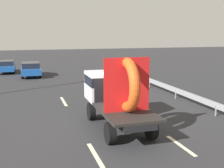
{
  "coord_description": "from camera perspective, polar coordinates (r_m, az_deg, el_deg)",
  "views": [
    {
      "loc": [
        -3.91,
        -12.22,
        4.2
      ],
      "look_at": [
        -0.07,
        0.33,
        1.84
      ],
      "focal_mm": 46.26,
      "sensor_mm": 36.0,
      "label": 1
    }
  ],
  "objects": [
    {
      "name": "distant_sedan",
      "position": [
        28.81,
        -15.77,
        2.9
      ],
      "size": [
        1.79,
        4.17,
        1.36
      ],
      "color": "black",
      "rests_on": "ground_plane"
    },
    {
      "name": "lane_dash_left_far",
      "position": [
        18.03,
        -9.54,
        -3.4
      ],
      "size": [
        0.16,
        2.39,
        0.01
      ],
      "primitive_type": "cube",
      "rotation": [
        0.0,
        0.0,
        1.57
      ],
      "color": "beige",
      "rests_on": "ground_plane"
    },
    {
      "name": "lane_dash_right_far",
      "position": [
        19.22,
        -0.03,
        -2.41
      ],
      "size": [
        0.16,
        2.25,
        0.01
      ],
      "primitive_type": "cube",
      "rotation": [
        0.0,
        0.0,
        1.57
      ],
      "color": "beige",
      "rests_on": "ground_plane"
    },
    {
      "name": "flatbed_truck",
      "position": [
        13.08,
        0.42,
        -1.55
      ],
      "size": [
        2.02,
        5.09,
        3.23
      ],
      "color": "black",
      "rests_on": "ground_plane"
    },
    {
      "name": "lane_dash_left_near",
      "position": [
        10.33,
        -3.33,
        -13.78
      ],
      "size": [
        0.16,
        2.11,
        0.01
      ],
      "primitive_type": "cube",
      "rotation": [
        0.0,
        0.0,
        1.57
      ],
      "color": "beige",
      "rests_on": "ground_plane"
    },
    {
      "name": "lane_dash_right_near",
      "position": [
        11.39,
        13.39,
        -11.7
      ],
      "size": [
        0.16,
        2.07,
        0.01
      ],
      "primitive_type": "cube",
      "rotation": [
        0.0,
        0.0,
        1.57
      ],
      "color": "beige",
      "rests_on": "ground_plane"
    },
    {
      "name": "ground_plane",
      "position": [
        13.5,
        0.71,
        -7.92
      ],
      "size": [
        120.0,
        120.0,
        0.0
      ],
      "primitive_type": "plane",
      "color": "#28282B"
    },
    {
      "name": "oncoming_car",
      "position": [
        32.26,
        -20.15,
        3.33
      ],
      "size": [
        1.68,
        3.92,
        1.28
      ],
      "color": "black",
      "rests_on": "ground_plane"
    },
    {
      "name": "guardrail",
      "position": [
        17.15,
        15.86,
        -2.54
      ],
      "size": [
        0.1,
        16.25,
        0.71
      ],
      "color": "gray",
      "rests_on": "ground_plane"
    }
  ]
}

